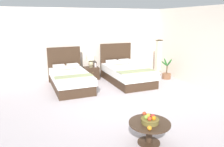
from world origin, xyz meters
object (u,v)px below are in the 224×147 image
Objects in this scene: table_lamp at (91,60)px; coffee_table at (149,128)px; vase at (96,65)px; loose_orange at (149,128)px; nightstand at (91,73)px; bed_near_window at (70,79)px; potted_palm at (167,74)px; loose_apple at (144,114)px; bed_near_corner at (127,74)px; floor_lamp_corner at (158,58)px; fruit_bowl at (150,120)px.

table_lamp is 0.60× the size of coffee_table.
loose_orange is at bearing -95.67° from vase.
nightstand is at bearing 166.52° from vase.
vase is at bearing 36.32° from bed_near_window.
potted_palm is at bearing -1.77° from bed_near_window.
nightstand is at bearing 88.41° from loose_apple.
table_lamp is at bearing 160.00° from potted_palm.
vase is (0.17, -0.04, 0.31)m from nightstand.
loose_orange is at bearing -109.00° from bed_near_corner.
bed_near_window is at bearing 101.27° from coffee_table.
loose_orange is 0.06× the size of floor_lamp_corner.
floor_lamp_corner is (2.55, -0.28, 0.18)m from vase.
vase is (-0.93, 0.82, 0.22)m from bed_near_corner.
loose_apple is (-0.12, -4.46, -0.29)m from table_lamp.
bed_near_window is 3.83× the size of nightstand.
vase is at bearing 159.99° from potted_palm.
nightstand is 7.16× the size of loose_apple.
table_lamp is (-1.10, 0.88, 0.43)m from bed_near_corner.
table_lamp is at bearing 160.21° from vase.
bed_near_corner is at bearing 71.84° from coffee_table.
loose_orange is at bearing -81.45° from bed_near_window.
bed_near_window is at bearing -137.14° from table_lamp.
floor_lamp_corner is (1.62, 0.54, 0.40)m from bed_near_corner.
fruit_bowl is at bearing -123.22° from floor_lamp_corner.
loose_orange is (-0.20, -0.55, 0.00)m from loose_apple.
bed_near_corner reaches higher than vase.
loose_apple is (-0.12, -4.44, 0.22)m from nightstand.
bed_near_corner is 28.21× the size of loose_orange.
coffee_table is 0.53× the size of floor_lamp_corner.
bed_near_window reaches higher than vase.
potted_palm is at bearing -20.00° from table_lamp.
nightstand is at bearing -90.00° from table_lamp.
bed_near_corner is (2.04, -0.00, 0.01)m from bed_near_window.
vase is at bearing -13.48° from nightstand.
vase is (0.17, -0.06, -0.21)m from table_lamp.
bed_near_window is 14.22× the size of vase.
potted_palm is (2.85, 3.47, -0.26)m from loose_apple.
floor_lamp_corner is at bearing 55.35° from loose_apple.
nightstand is 1.22× the size of table_lamp.
potted_palm reaches higher than vase.
bed_near_corner is 4.08m from coffee_table.
coffee_table is at bearing -123.27° from floor_lamp_corner.
potted_palm is at bearing 52.82° from loose_orange.
bed_near_corner is 4.37m from loose_orange.
loose_apple is at bearing -124.65° from floor_lamp_corner.
vase is 4.97m from loose_orange.
floor_lamp_corner is at bearing -6.31° from vase.
bed_near_window reaches higher than loose_orange.
bed_near_window is 27.43× the size of loose_apple.
floor_lamp_corner reaches higher than bed_near_corner.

